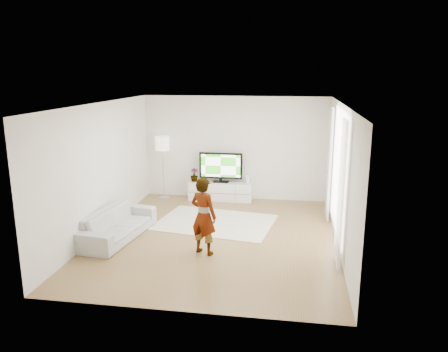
% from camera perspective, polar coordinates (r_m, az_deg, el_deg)
% --- Properties ---
extents(floor, '(6.00, 6.00, 0.00)m').
position_cam_1_polar(floor, '(9.37, -1.04, -7.96)').
color(floor, olive).
rests_on(floor, ground).
extents(ceiling, '(6.00, 6.00, 0.00)m').
position_cam_1_polar(ceiling, '(8.74, -1.12, 9.37)').
color(ceiling, white).
rests_on(ceiling, wall_back).
extents(wall_left, '(0.02, 6.00, 2.80)m').
position_cam_1_polar(wall_left, '(9.70, -15.78, 0.91)').
color(wall_left, white).
rests_on(wall_left, floor).
extents(wall_right, '(0.02, 6.00, 2.80)m').
position_cam_1_polar(wall_right, '(8.88, 15.02, -0.18)').
color(wall_right, white).
rests_on(wall_right, floor).
extents(wall_back, '(5.00, 0.02, 2.80)m').
position_cam_1_polar(wall_back, '(11.86, 1.46, 3.65)').
color(wall_back, white).
rests_on(wall_back, floor).
extents(wall_front, '(5.00, 0.02, 2.80)m').
position_cam_1_polar(wall_front, '(6.14, -6.00, -5.88)').
color(wall_front, white).
rests_on(wall_front, floor).
extents(window, '(0.01, 2.60, 2.50)m').
position_cam_1_polar(window, '(9.15, 14.74, 0.56)').
color(window, white).
rests_on(window, wall_right).
extents(curtain_near, '(0.04, 0.70, 2.60)m').
position_cam_1_polar(curtain_near, '(7.91, 14.99, -2.20)').
color(curtain_near, white).
rests_on(curtain_near, floor).
extents(curtain_far, '(0.04, 0.70, 2.60)m').
position_cam_1_polar(curtain_far, '(10.43, 13.60, 1.62)').
color(curtain_far, white).
rests_on(curtain_far, floor).
extents(media_console, '(1.73, 0.49, 0.49)m').
position_cam_1_polar(media_console, '(11.94, -0.44, -1.97)').
color(media_console, white).
rests_on(media_console, floor).
extents(television, '(1.17, 0.23, 0.82)m').
position_cam_1_polar(television, '(11.80, -0.42, 1.27)').
color(television, black).
rests_on(television, media_console).
extents(game_console, '(0.07, 0.18, 0.23)m').
position_cam_1_polar(game_console, '(11.75, 3.20, -0.43)').
color(game_console, white).
rests_on(game_console, media_console).
extents(potted_plant, '(0.27, 0.27, 0.37)m').
position_cam_1_polar(potted_plant, '(11.97, -3.92, 0.15)').
color(potted_plant, '#3F7238').
rests_on(potted_plant, media_console).
extents(rug, '(2.87, 2.26, 0.01)m').
position_cam_1_polar(rug, '(10.23, -1.15, -6.05)').
color(rug, beige).
rests_on(rug, floor).
extents(player, '(0.65, 0.55, 1.51)m').
position_cam_1_polar(player, '(8.30, -2.69, -5.23)').
color(player, '#334772').
rests_on(player, rug).
extents(sofa, '(1.09, 2.19, 0.61)m').
position_cam_1_polar(sofa, '(9.49, -13.78, -6.11)').
color(sofa, '#ABABA7').
rests_on(sofa, floor).
extents(floor_lamp, '(0.38, 0.38, 1.72)m').
position_cam_1_polar(floor_lamp, '(11.98, -8.06, 3.87)').
color(floor_lamp, silver).
rests_on(floor_lamp, floor).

